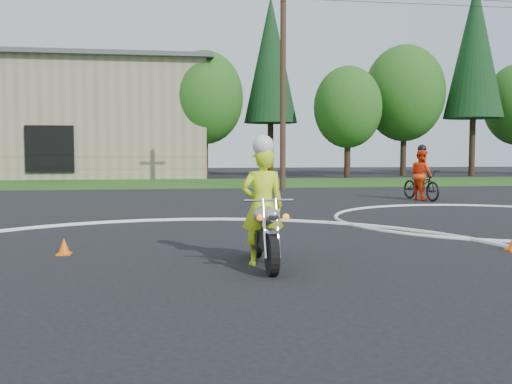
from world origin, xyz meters
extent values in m
plane|color=black|center=(0.00, 0.00, 0.00)|extent=(120.00, 120.00, 0.00)
cube|color=#1E4714|center=(0.00, 27.00, 0.01)|extent=(120.00, 10.00, 0.02)
torus|color=silver|center=(0.00, 3.00, 0.01)|extent=(12.12, 12.12, 0.12)
torus|color=silver|center=(8.00, 8.00, 0.01)|extent=(8.10, 8.10, 0.10)
cylinder|color=black|center=(1.14, 2.04, 0.32)|extent=(0.13, 0.63, 0.63)
cylinder|color=black|center=(1.13, 3.52, 0.32)|extent=(0.13, 0.63, 0.63)
cube|color=black|center=(1.13, 2.83, 0.42)|extent=(0.30, 0.58, 0.32)
ellipsoid|color=#A5A4A9|center=(1.14, 2.62, 0.82)|extent=(0.38, 0.68, 0.30)
cube|color=black|center=(1.13, 3.15, 0.78)|extent=(0.28, 0.64, 0.11)
cylinder|color=silver|center=(1.04, 2.12, 0.69)|extent=(0.05, 0.38, 0.85)
cylinder|color=silver|center=(1.23, 2.12, 0.69)|extent=(0.05, 0.38, 0.85)
cube|color=white|center=(1.14, 2.02, 0.66)|extent=(0.15, 0.23, 0.05)
cylinder|color=#BAB9BF|center=(1.14, 2.30, 1.08)|extent=(0.74, 0.04, 0.04)
sphere|color=silver|center=(1.14, 1.93, 0.90)|extent=(0.19, 0.19, 0.19)
sphere|color=#FD5D0C|center=(0.95, 1.95, 0.87)|extent=(0.10, 0.10, 0.10)
sphere|color=orange|center=(1.33, 1.95, 0.87)|extent=(0.10, 0.10, 0.10)
cylinder|color=white|center=(1.30, 3.25, 0.32)|extent=(0.09, 0.85, 0.08)
imported|color=#CAE918|center=(1.13, 2.88, 0.94)|extent=(0.68, 0.45, 1.87)
sphere|color=silver|center=(1.14, 2.83, 1.89)|extent=(0.34, 0.34, 0.34)
imported|color=black|center=(8.96, 14.17, 0.57)|extent=(1.15, 2.27, 1.14)
imported|color=#FB390D|center=(8.96, 14.17, 0.95)|extent=(0.88, 1.04, 1.89)
sphere|color=black|center=(8.96, 14.17, 1.92)|extent=(0.33, 0.33, 0.33)
cone|color=#FE650D|center=(-2.16, 4.24, 0.15)|extent=(0.22, 0.22, 0.30)
cube|color=#FE650D|center=(-2.16, 4.24, 0.01)|extent=(0.24, 0.24, 0.03)
cube|color=black|center=(-8.00, 31.90, 2.00)|extent=(3.00, 0.16, 3.00)
cylinder|color=#382619|center=(2.00, 34.00, 1.62)|extent=(0.44, 0.44, 3.24)
ellipsoid|color=#1E5116|center=(2.00, 34.00, 5.58)|extent=(5.40, 5.40, 6.48)
cylinder|color=#382619|center=(7.00, 36.00, 1.98)|extent=(0.44, 0.44, 3.96)
cone|color=black|center=(7.00, 36.00, 8.63)|extent=(3.96, 3.96, 9.35)
cylinder|color=#382619|center=(12.00, 33.00, 1.44)|extent=(0.44, 0.44, 2.88)
ellipsoid|color=#1E5116|center=(12.00, 33.00, 4.96)|extent=(4.80, 4.80, 5.76)
cylinder|color=#382619|center=(17.00, 35.00, 1.80)|extent=(0.44, 0.44, 3.60)
ellipsoid|color=#1E5116|center=(17.00, 35.00, 6.20)|extent=(6.00, 6.00, 7.20)
cylinder|color=#382619|center=(22.00, 34.00, 2.16)|extent=(0.44, 0.44, 4.32)
cone|color=black|center=(22.00, 34.00, 9.42)|extent=(4.32, 4.32, 10.20)
cylinder|color=#382619|center=(-2.00, 35.00, 1.44)|extent=(0.44, 0.44, 2.88)
ellipsoid|color=#1E5116|center=(-2.00, 35.00, 4.96)|extent=(4.80, 4.80, 5.76)
cylinder|color=#473321|center=(5.00, 21.00, 5.00)|extent=(0.28, 0.28, 10.00)
cylinder|color=black|center=(15.00, 20.45, 9.20)|extent=(20.00, 0.02, 0.02)
cylinder|color=black|center=(15.00, 21.55, 9.20)|extent=(20.00, 0.02, 0.02)
camera|label=1|loc=(-0.28, -6.01, 1.79)|focal=40.00mm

